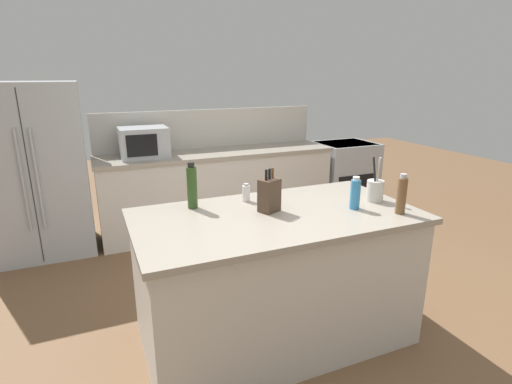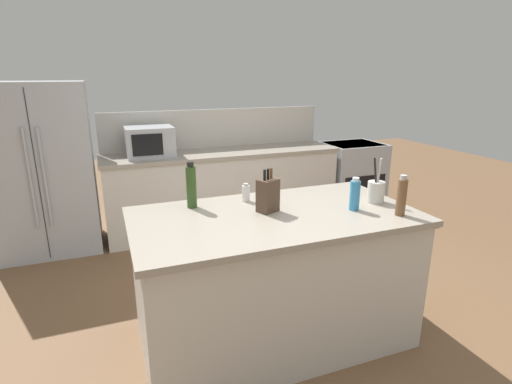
# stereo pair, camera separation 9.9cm
# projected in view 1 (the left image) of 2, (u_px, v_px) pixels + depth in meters

# --- Properties ---
(ground_plane) EXTENTS (14.00, 14.00, 0.00)m
(ground_plane) POSITION_uv_depth(u_px,v_px,m) (275.00, 336.00, 2.88)
(ground_plane) COLOR brown
(back_counter_run) EXTENTS (2.76, 0.66, 0.94)m
(back_counter_run) POSITION_uv_depth(u_px,v_px,m) (219.00, 190.00, 4.80)
(back_counter_run) COLOR beige
(back_counter_run) RESTS_ON ground_plane
(wall_backsplash) EXTENTS (2.72, 0.03, 0.46)m
(wall_backsplash) POSITION_uv_depth(u_px,v_px,m) (209.00, 128.00, 4.88)
(wall_backsplash) COLOR beige
(wall_backsplash) RESTS_ON back_counter_run
(kitchen_island) EXTENTS (1.86, 1.00, 0.94)m
(kitchen_island) POSITION_uv_depth(u_px,v_px,m) (276.00, 277.00, 2.75)
(kitchen_island) COLOR beige
(kitchen_island) RESTS_ON ground_plane
(refrigerator) EXTENTS (0.99, 0.75, 1.75)m
(refrigerator) POSITION_uv_depth(u_px,v_px,m) (34.00, 171.00, 4.01)
(refrigerator) COLOR #ADB2B7
(refrigerator) RESTS_ON ground_plane
(range_oven) EXTENTS (0.76, 0.65, 0.92)m
(range_oven) POSITION_uv_depth(u_px,v_px,m) (344.00, 176.00, 5.48)
(range_oven) COLOR #ADB2B7
(range_oven) RESTS_ON ground_plane
(microwave) EXTENTS (0.51, 0.39, 0.32)m
(microwave) POSITION_uv_depth(u_px,v_px,m) (144.00, 142.00, 4.31)
(microwave) COLOR #ADB2B7
(microwave) RESTS_ON back_counter_run
(knife_block) EXTENTS (0.16, 0.15, 0.29)m
(knife_block) POSITION_uv_depth(u_px,v_px,m) (269.00, 195.00, 2.62)
(knife_block) COLOR #4C3828
(knife_block) RESTS_ON kitchen_island
(utensil_crock) EXTENTS (0.12, 0.12, 0.32)m
(utensil_crock) POSITION_uv_depth(u_px,v_px,m) (375.00, 190.00, 2.85)
(utensil_crock) COLOR beige
(utensil_crock) RESTS_ON kitchen_island
(pepper_grinder) EXTENTS (0.06, 0.06, 0.27)m
(pepper_grinder) POSITION_uv_depth(u_px,v_px,m) (402.00, 195.00, 2.58)
(pepper_grinder) COLOR brown
(pepper_grinder) RESTS_ON kitchen_island
(dish_soap_bottle) EXTENTS (0.07, 0.07, 0.22)m
(dish_soap_bottle) POSITION_uv_depth(u_px,v_px,m) (355.00, 194.00, 2.68)
(dish_soap_bottle) COLOR #3384BC
(dish_soap_bottle) RESTS_ON kitchen_island
(salt_shaker) EXTENTS (0.06, 0.06, 0.13)m
(salt_shaker) POSITION_uv_depth(u_px,v_px,m) (246.00, 193.00, 2.85)
(salt_shaker) COLOR silver
(salt_shaker) RESTS_ON kitchen_island
(olive_oil_bottle) EXTENTS (0.07, 0.07, 0.32)m
(olive_oil_bottle) POSITION_uv_depth(u_px,v_px,m) (192.00, 187.00, 2.68)
(olive_oil_bottle) COLOR #2D4C1E
(olive_oil_bottle) RESTS_ON kitchen_island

